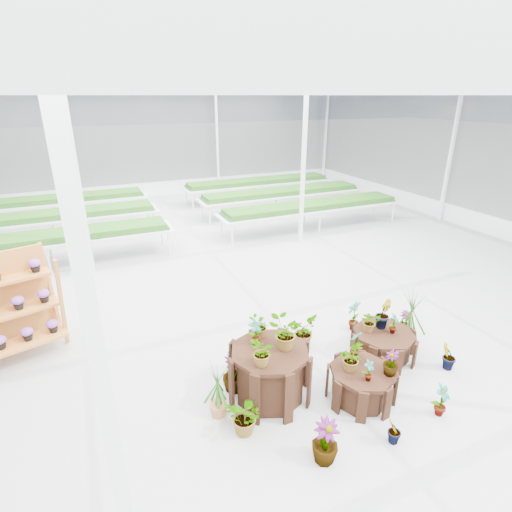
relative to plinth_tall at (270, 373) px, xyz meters
name	(u,v)px	position (x,y,z in m)	size (l,w,h in m)	color
ground_plane	(268,325)	(0.83, 1.80, -0.41)	(24.00, 24.00, 0.00)	gray
greenhouse_shell	(269,215)	(0.83, 1.80, 1.84)	(18.00, 24.00, 4.50)	white
steel_frame	(269,215)	(0.83, 1.80, 1.84)	(18.00, 24.00, 4.50)	silver
nursery_benches	(179,213)	(0.83, 9.00, 0.01)	(16.00, 7.00, 0.84)	silver
plinth_tall	(270,373)	(0.00, 0.00, 0.00)	(1.20, 1.20, 0.82)	black
plinth_mid	(361,385)	(1.20, -0.60, -0.15)	(0.97, 0.97, 0.51)	black
plinth_low	(383,344)	(2.20, 0.10, -0.17)	(1.06, 1.06, 0.48)	black
shelf_rack	(5,310)	(-3.59, 2.68, 0.48)	(1.68, 0.89, 1.78)	#A65E23
nursery_plants	(315,352)	(0.81, 0.05, 0.10)	(4.22, 2.87, 1.31)	#225014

